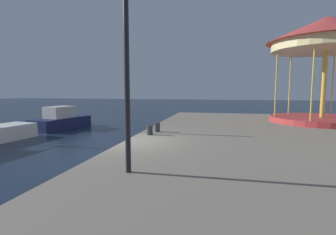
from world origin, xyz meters
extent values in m
plane|color=#162338|center=(0.00, 0.00, 0.00)|extent=(120.00, 120.00, 0.00)
cube|color=gray|center=(6.64, 0.00, 0.40)|extent=(13.28, 23.47, 0.80)
cube|color=#19214C|center=(-7.40, 6.67, 0.37)|extent=(2.53, 4.30, 0.74)
cube|color=beige|center=(-7.41, 6.59, 1.13)|extent=(1.57, 1.98, 0.77)
cube|color=#4C6070|center=(-7.24, 7.46, 1.28)|extent=(1.07, 0.31, 0.35)
cylinder|color=#B23333|center=(8.98, 7.11, 0.95)|extent=(5.52, 5.52, 0.30)
cylinder|color=gold|center=(8.98, 7.11, 2.94)|extent=(0.28, 0.28, 3.68)
cylinder|color=#F2E099|center=(8.98, 7.11, 5.03)|extent=(5.69, 5.69, 0.50)
cone|color=#C63D38|center=(8.98, 7.11, 5.96)|extent=(6.32, 6.32, 1.36)
cylinder|color=gold|center=(10.24, 9.28, 2.94)|extent=(0.08, 0.08, 3.68)
cylinder|color=gold|center=(7.72, 9.28, 2.94)|extent=(0.08, 0.08, 3.68)
cylinder|color=gold|center=(6.47, 7.11, 2.94)|extent=(0.08, 0.08, 3.68)
cylinder|color=gold|center=(7.72, 4.94, 2.94)|extent=(0.08, 0.08, 3.68)
cylinder|color=black|center=(1.41, -3.52, 2.95)|extent=(0.12, 0.12, 4.31)
cylinder|color=#2D2D33|center=(0.55, 1.18, 1.00)|extent=(0.24, 0.24, 0.40)
cylinder|color=#2D2D33|center=(0.65, 2.00, 1.00)|extent=(0.24, 0.24, 0.40)
camera|label=1|loc=(3.46, -8.79, 2.65)|focal=27.27mm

